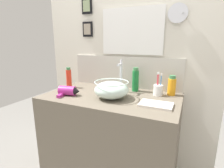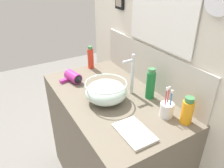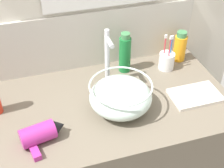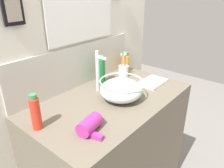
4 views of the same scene
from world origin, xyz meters
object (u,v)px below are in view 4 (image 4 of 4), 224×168
at_px(hair_drier, 92,123).
at_px(hand_towel, 153,82).
at_px(soap_dispenser, 35,113).
at_px(spray_bottle, 101,70).
at_px(toothbrush_cup, 123,71).
at_px(glass_bowl_sink, 121,90).
at_px(faucet, 98,69).
at_px(lotion_bottle, 125,62).

bearing_deg(hair_drier, hand_towel, 4.80).
bearing_deg(soap_dispenser, spray_bottle, 12.02).
bearing_deg(toothbrush_cup, glass_bowl_sink, -145.10).
relative_size(faucet, hand_towel, 1.26).
bearing_deg(hand_towel, toothbrush_cup, 97.28).
xyz_separation_m(hair_drier, spray_bottle, (0.47, 0.36, 0.06)).
bearing_deg(spray_bottle, toothbrush_cup, -12.39).
bearing_deg(toothbrush_cup, soap_dispenser, -174.04).
height_order(faucet, soap_dispenser, faucet).
relative_size(toothbrush_cup, soap_dispenser, 1.02).
height_order(faucet, lotion_bottle, faucet).
relative_size(hair_drier, hand_towel, 0.83).
bearing_deg(soap_dispenser, hand_towel, -10.58).
bearing_deg(soap_dispenser, faucet, 6.34).
height_order(glass_bowl_sink, toothbrush_cup, toothbrush_cup).
bearing_deg(hair_drier, toothbrush_cup, 24.75).
bearing_deg(toothbrush_cup, faucet, -174.65).
height_order(faucet, hair_drier, faucet).
height_order(toothbrush_cup, hand_towel, toothbrush_cup).
bearing_deg(glass_bowl_sink, hand_towel, -4.24).
distance_m(glass_bowl_sink, faucet, 0.22).
height_order(spray_bottle, hand_towel, spray_bottle).
relative_size(faucet, toothbrush_cup, 1.44).
relative_size(hair_drier, toothbrush_cup, 0.94).
distance_m(hair_drier, hand_towel, 0.71).
bearing_deg(hand_towel, faucet, 148.06).
xyz_separation_m(glass_bowl_sink, toothbrush_cup, (0.32, 0.23, -0.02)).
distance_m(lotion_bottle, spray_bottle, 0.31).
distance_m(hair_drier, lotion_bottle, 0.86).
relative_size(faucet, lotion_bottle, 1.72).
distance_m(faucet, hand_towel, 0.45).
bearing_deg(hand_towel, glass_bowl_sink, 175.76).
height_order(glass_bowl_sink, lotion_bottle, lotion_bottle).
height_order(hair_drier, soap_dispenser, soap_dispenser).
bearing_deg(glass_bowl_sink, faucet, 90.00).
bearing_deg(soap_dispenser, toothbrush_cup, 5.96).
relative_size(lotion_bottle, spray_bottle, 0.78).
distance_m(lotion_bottle, hand_towel, 0.32).
bearing_deg(faucet, spray_bottle, 34.53).
height_order(hair_drier, lotion_bottle, lotion_bottle).
relative_size(hair_drier, spray_bottle, 0.88).
xyz_separation_m(faucet, hand_towel, (0.36, -0.22, -0.15)).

